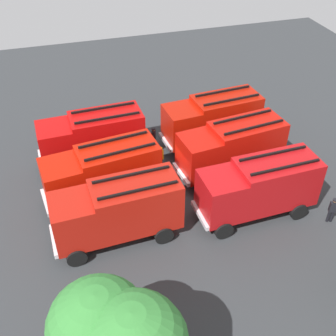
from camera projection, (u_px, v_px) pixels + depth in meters
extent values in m
plane|color=#2D3033|center=(168.00, 185.00, 27.95)|extent=(54.15, 54.15, 0.00)
cube|color=#AA1306|center=(181.00, 125.00, 29.84)|extent=(2.39, 2.67, 2.60)
cube|color=#8C9EAD|center=(167.00, 124.00, 29.35)|extent=(0.25, 2.12, 1.46)
cube|color=#AA1306|center=(225.00, 114.00, 30.74)|extent=(4.99, 2.88, 2.90)
cube|color=black|center=(232.00, 100.00, 29.27)|extent=(4.32, 0.47, 0.12)
cube|color=black|center=(223.00, 91.00, 30.28)|extent=(4.32, 0.47, 0.12)
cube|color=silver|center=(166.00, 142.00, 30.20)|extent=(0.39, 2.38, 0.28)
cylinder|color=black|center=(185.00, 153.00, 29.85)|extent=(1.12, 0.44, 1.10)
cylinder|color=black|center=(172.00, 135.00, 31.62)|extent=(1.12, 0.44, 1.10)
cylinder|color=black|center=(245.00, 139.00, 31.24)|extent=(1.12, 0.44, 1.10)
cylinder|color=black|center=(230.00, 123.00, 33.01)|extent=(1.12, 0.44, 1.10)
cube|color=#B60A09|center=(56.00, 144.00, 28.04)|extent=(2.30, 2.59, 2.60)
cube|color=#8C9EAD|center=(39.00, 143.00, 27.58)|extent=(0.17, 2.13, 1.46)
cube|color=#B60A09|center=(107.00, 132.00, 28.84)|extent=(4.90, 2.69, 2.90)
cube|color=black|center=(107.00, 118.00, 27.36)|extent=(4.32, 0.30, 0.12)
cube|color=black|center=(103.00, 108.00, 28.39)|extent=(4.32, 0.30, 0.12)
cube|color=silver|center=(41.00, 161.00, 28.44)|extent=(0.30, 2.38, 0.28)
cylinder|color=black|center=(59.00, 173.00, 28.05)|extent=(1.11, 0.39, 1.10)
cylinder|color=black|center=(55.00, 153.00, 29.84)|extent=(1.11, 0.39, 1.10)
cylinder|color=black|center=(130.00, 159.00, 29.29)|extent=(1.11, 0.39, 1.10)
cylinder|color=black|center=(122.00, 140.00, 31.09)|extent=(1.11, 0.39, 1.10)
cube|color=#B51008|center=(198.00, 156.00, 26.94)|extent=(2.47, 2.74, 2.60)
cube|color=#8C9EAD|center=(184.00, 156.00, 26.42)|extent=(0.32, 2.12, 1.46)
cube|color=#B51008|center=(246.00, 142.00, 27.93)|extent=(5.06, 3.03, 2.90)
cube|color=black|center=(254.00, 127.00, 26.47)|extent=(4.31, 0.61, 0.12)
cube|color=black|center=(243.00, 117.00, 27.46)|extent=(4.31, 0.61, 0.12)
cube|color=silver|center=(181.00, 174.00, 27.28)|extent=(0.47, 2.38, 0.28)
cylinder|color=black|center=(203.00, 186.00, 26.96)|extent=(1.13, 0.47, 1.10)
cylinder|color=black|center=(187.00, 165.00, 28.70)|extent=(1.13, 0.47, 1.10)
cylinder|color=black|center=(267.00, 168.00, 28.48)|extent=(1.13, 0.47, 1.10)
cylinder|color=black|center=(249.00, 149.00, 30.22)|extent=(1.13, 0.47, 1.10)
cube|color=#B81306|center=(63.00, 183.00, 24.82)|extent=(2.49, 2.75, 2.60)
cube|color=#8C9EAD|center=(44.00, 183.00, 24.30)|extent=(0.34, 2.12, 1.46)
cube|color=#B81306|center=(119.00, 166.00, 25.83)|extent=(5.07, 3.06, 2.90)
cube|color=black|center=(120.00, 152.00, 24.36)|extent=(4.30, 0.64, 0.12)
cube|color=black|center=(113.00, 140.00, 25.36)|extent=(4.30, 0.64, 0.12)
cube|color=silver|center=(46.00, 203.00, 25.15)|extent=(0.48, 2.38, 0.28)
cylinder|color=black|center=(68.00, 216.00, 24.84)|extent=(1.13, 0.48, 1.10)
cylinder|color=black|center=(59.00, 191.00, 26.58)|extent=(1.13, 0.48, 1.10)
cylinder|color=black|center=(145.00, 194.00, 26.38)|extent=(1.13, 0.48, 1.10)
cylinder|color=black|center=(132.00, 172.00, 28.12)|extent=(1.13, 0.48, 1.10)
cube|color=#B00F12|center=(220.00, 196.00, 23.90)|extent=(2.29, 2.58, 2.60)
cube|color=#8C9EAD|center=(204.00, 196.00, 23.44)|extent=(0.16, 2.13, 1.46)
cube|color=#B00F12|center=(275.00, 181.00, 24.69)|extent=(4.89, 2.68, 2.90)
cube|color=black|center=(286.00, 167.00, 23.21)|extent=(4.32, 0.28, 0.12)
cube|color=black|center=(273.00, 153.00, 24.24)|extent=(4.32, 0.28, 0.12)
cube|color=silver|center=(200.00, 215.00, 24.31)|extent=(0.29, 2.38, 0.28)
cylinder|color=black|center=(224.00, 230.00, 23.91)|extent=(1.11, 0.39, 1.10)
cylinder|color=black|center=(207.00, 203.00, 25.70)|extent=(1.11, 0.39, 1.10)
cylinder|color=black|center=(298.00, 211.00, 25.14)|extent=(1.11, 0.39, 1.10)
cylinder|color=black|center=(278.00, 187.00, 26.93)|extent=(1.11, 0.39, 1.10)
cube|color=#AC160D|center=(73.00, 221.00, 22.34)|extent=(2.32, 2.60, 2.60)
cube|color=#8C9EAD|center=(52.00, 221.00, 21.87)|extent=(0.18, 2.13, 1.46)
cube|color=#AC160D|center=(136.00, 204.00, 23.16)|extent=(4.91, 2.73, 2.90)
cube|color=black|center=(138.00, 190.00, 21.68)|extent=(4.32, 0.33, 0.12)
cube|color=black|center=(131.00, 174.00, 22.70)|extent=(4.32, 0.33, 0.12)
cube|color=silver|center=(54.00, 241.00, 22.74)|extent=(0.31, 2.38, 0.28)
cylinder|color=black|center=(77.00, 257.00, 22.35)|extent=(1.12, 0.40, 1.10)
cylinder|color=black|center=(70.00, 227.00, 24.13)|extent=(1.12, 0.40, 1.10)
cylinder|color=black|center=(164.00, 235.00, 23.62)|extent=(1.12, 0.40, 1.10)
cylinder|color=black|center=(151.00, 207.00, 25.41)|extent=(1.12, 0.40, 1.10)
cylinder|color=black|center=(279.00, 149.00, 30.41)|extent=(0.16, 0.16, 0.85)
cylinder|color=black|center=(278.00, 148.00, 30.57)|extent=(0.16, 0.16, 0.85)
cube|color=orange|center=(280.00, 139.00, 30.00)|extent=(0.36, 0.47, 0.74)
sphere|color=beige|center=(281.00, 134.00, 29.70)|extent=(0.24, 0.24, 0.24)
cylinder|color=orange|center=(281.00, 133.00, 29.64)|extent=(0.30, 0.30, 0.07)
cylinder|color=black|center=(328.00, 216.00, 25.01)|extent=(0.16, 0.16, 0.81)
cylinder|color=black|center=(332.00, 216.00, 25.00)|extent=(0.16, 0.16, 0.81)
cube|color=black|center=(333.00, 207.00, 24.54)|extent=(0.47, 0.36, 0.71)
sphere|color=brown|center=(335.00, 201.00, 24.25)|extent=(0.23, 0.23, 0.23)
cylinder|color=black|center=(335.00, 200.00, 24.20)|extent=(0.29, 0.29, 0.07)
cylinder|color=black|center=(159.00, 165.00, 28.92)|extent=(0.16, 0.16, 0.84)
cylinder|color=black|center=(161.00, 164.00, 29.05)|extent=(0.16, 0.16, 0.84)
cube|color=orange|center=(160.00, 155.00, 28.50)|extent=(0.48, 0.43, 0.73)
sphere|color=beige|center=(160.00, 149.00, 28.20)|extent=(0.24, 0.24, 0.24)
cylinder|color=orange|center=(160.00, 148.00, 28.14)|extent=(0.30, 0.30, 0.07)
cylinder|color=black|center=(291.00, 165.00, 29.00)|extent=(0.16, 0.16, 0.80)
cylinder|color=black|center=(294.00, 165.00, 28.98)|extent=(0.16, 0.16, 0.80)
cube|color=gold|center=(294.00, 156.00, 28.53)|extent=(0.48, 0.38, 0.70)
sphere|color=beige|center=(295.00, 151.00, 28.24)|extent=(0.23, 0.23, 0.23)
cylinder|color=gold|center=(296.00, 150.00, 28.19)|extent=(0.28, 0.28, 0.07)
cylinder|color=black|center=(153.00, 144.00, 30.94)|extent=(0.16, 0.16, 0.80)
cylinder|color=black|center=(154.00, 143.00, 31.11)|extent=(0.16, 0.16, 0.80)
cube|color=black|center=(154.00, 135.00, 30.57)|extent=(0.40, 0.48, 0.69)
sphere|color=brown|center=(153.00, 130.00, 30.28)|extent=(0.23, 0.23, 0.23)
cylinder|color=black|center=(153.00, 129.00, 30.23)|extent=(0.28, 0.28, 0.07)
sphere|color=#337A33|center=(99.00, 327.00, 15.28)|extent=(3.88, 3.88, 3.88)
cone|color=#F2600C|center=(286.00, 177.00, 28.09)|extent=(0.44, 0.44, 0.63)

